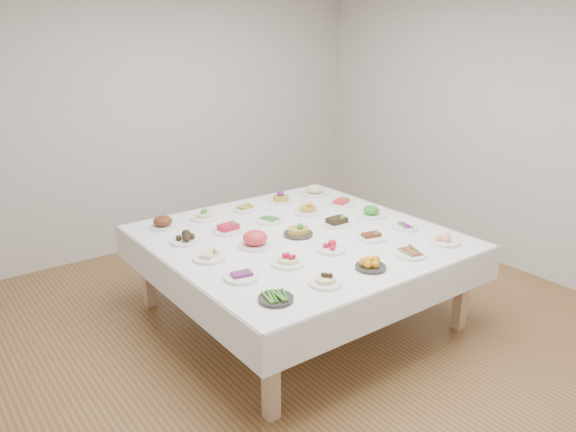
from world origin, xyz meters
TOP-DOWN VIEW (x-y plane):
  - room_envelope at (0.00, 0.00)m, footprint 5.02×5.02m
  - display_table at (0.06, 0.15)m, footprint 2.29×2.29m
  - dish_0 at (-0.77, -0.68)m, footprint 0.23×0.22m
  - dish_1 at (-0.36, -0.69)m, footprint 0.22×0.22m
  - dish_2 at (0.06, -0.69)m, footprint 0.22×0.22m
  - dish_3 at (0.49, -0.69)m, footprint 0.26×0.25m
  - dish_4 at (0.90, -0.68)m, footprint 0.24×0.24m
  - dish_5 at (-0.76, -0.27)m, footprint 0.24×0.24m
  - dish_6 at (-0.36, -0.27)m, footprint 0.25×0.25m
  - dish_7 at (0.05, -0.26)m, footprint 0.22×0.22m
  - dish_8 at (0.49, -0.26)m, footprint 0.24×0.24m
  - dish_9 at (0.89, -0.26)m, footprint 0.22×0.22m
  - dish_10 at (-0.78, 0.16)m, footprint 0.25×0.25m
  - dish_11 at (-0.37, 0.16)m, footprint 0.25×0.25m
  - dish_12 at (0.06, 0.16)m, footprint 0.24×0.24m
  - dish_13 at (0.48, 0.15)m, footprint 0.24×0.24m
  - dish_14 at (0.89, 0.15)m, footprint 0.25×0.25m
  - dish_15 at (-0.77, 0.57)m, footprint 0.24×0.24m
  - dish_16 at (-0.36, 0.57)m, footprint 0.25×0.25m
  - dish_17 at (0.06, 0.58)m, footprint 0.23×0.23m
  - dish_18 at (0.48, 0.56)m, footprint 0.25×0.25m
  - dish_19 at (0.90, 0.57)m, footprint 0.24×0.24m
  - dish_20 at (-0.77, 0.99)m, footprint 0.23×0.23m
  - dish_21 at (-0.36, 0.99)m, footprint 0.24×0.24m
  - dish_22 at (0.06, 0.98)m, footprint 0.22×0.22m
  - dish_23 at (0.48, 0.98)m, footprint 0.23×0.23m
  - dish_24 at (0.91, 0.98)m, footprint 0.24×0.24m

SIDE VIEW (x-z plane):
  - display_table at x=0.06m, z-range 0.31..1.06m
  - dish_9 at x=0.89m, z-range 0.74..0.79m
  - dish_17 at x=0.06m, z-range 0.74..0.80m
  - dish_0 at x=-0.77m, z-range 0.75..0.80m
  - dish_3 at x=0.49m, z-range 0.75..0.81m
  - dish_22 at x=0.06m, z-range 0.74..0.82m
  - dish_5 at x=-0.76m, z-range 0.74..0.83m
  - dish_10 at x=-0.78m, z-range 0.74..0.83m
  - dish_7 at x=0.05m, z-range 0.74..0.83m
  - dish_8 at x=0.49m, z-range 0.74..0.84m
  - dish_4 at x=0.90m, z-range 0.74..0.84m
  - dish_19 at x=0.90m, z-range 0.74..0.84m
  - dish_1 at x=-0.36m, z-range 0.74..0.85m
  - dish_15 at x=-0.77m, z-range 0.74..0.85m
  - dish_16 at x=-0.36m, z-range 0.74..0.85m
  - dish_2 at x=0.06m, z-range 0.75..0.85m
  - dish_13 at x=0.48m, z-range 0.74..0.85m
  - dish_21 at x=-0.36m, z-range 0.74..0.86m
  - dish_20 at x=-0.77m, z-range 0.74..0.87m
  - dish_6 at x=-0.36m, z-range 0.74..0.87m
  - dish_14 at x=0.89m, z-range 0.74..0.88m
  - dish_23 at x=0.48m, z-range 0.75..0.88m
  - dish_24 at x=0.91m, z-range 0.75..0.88m
  - dish_18 at x=0.48m, z-range 0.74..0.89m
  - dish_12 at x=0.06m, z-range 0.75..0.90m
  - dish_11 at x=-0.37m, z-range 0.75..0.90m
  - room_envelope at x=0.00m, z-range 0.43..3.24m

